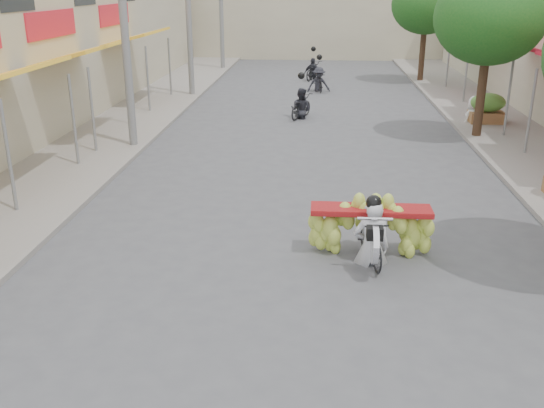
% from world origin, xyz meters
% --- Properties ---
extents(sidewalk_left, '(4.00, 60.00, 0.12)m').
position_xyz_m(sidewalk_left, '(-7.00, 15.00, 0.06)').
color(sidewalk_left, gray).
rests_on(sidewalk_left, ground).
extents(sidewalk_right, '(4.00, 60.00, 0.12)m').
position_xyz_m(sidewalk_right, '(7.00, 15.00, 0.06)').
color(sidewalk_right, gray).
rests_on(sidewalk_right, ground).
extents(far_building, '(20.00, 6.00, 7.00)m').
position_xyz_m(far_building, '(0.00, 38.00, 3.50)').
color(far_building, '#B7AD90').
rests_on(far_building, ground).
extents(utility_pole_mid, '(0.60, 0.24, 8.00)m').
position_xyz_m(utility_pole_mid, '(-5.40, 12.00, 4.03)').
color(utility_pole_mid, slate).
rests_on(utility_pole_mid, ground).
extents(utility_pole_far, '(0.60, 0.24, 8.00)m').
position_xyz_m(utility_pole_far, '(-5.40, 21.00, 4.03)').
color(utility_pole_far, slate).
rests_on(utility_pole_far, ground).
extents(street_tree_mid, '(3.40, 3.40, 5.25)m').
position_xyz_m(street_tree_mid, '(5.40, 14.00, 3.78)').
color(street_tree_mid, '#3A2719').
rests_on(street_tree_mid, ground).
extents(street_tree_far, '(3.40, 3.40, 5.25)m').
position_xyz_m(street_tree_far, '(5.40, 26.00, 3.78)').
color(street_tree_far, '#3A2719').
rests_on(street_tree_far, ground).
extents(produce_crate_far, '(1.20, 0.88, 1.16)m').
position_xyz_m(produce_crate_far, '(6.20, 16.00, 0.71)').
color(produce_crate_far, brown).
rests_on(produce_crate_far, ground).
extents(banana_motorbike, '(2.20, 1.77, 2.22)m').
position_xyz_m(banana_motorbike, '(1.25, 4.51, 0.74)').
color(banana_motorbike, black).
rests_on(banana_motorbike, ground).
extents(pedestrian, '(1.03, 0.88, 1.80)m').
position_xyz_m(pedestrian, '(5.82, 16.18, 1.02)').
color(pedestrian, white).
rests_on(pedestrian, ground).
extents(bg_motorbike_a, '(1.12, 1.67, 1.95)m').
position_xyz_m(bg_motorbike_a, '(-0.41, 16.78, 0.75)').
color(bg_motorbike_a, black).
rests_on(bg_motorbike_a, ground).
extents(bg_motorbike_b, '(1.15, 1.55, 1.95)m').
position_xyz_m(bg_motorbike_b, '(0.23, 22.74, 0.88)').
color(bg_motorbike_b, black).
rests_on(bg_motorbike_b, ground).
extents(bg_motorbike_c, '(1.17, 1.79, 1.95)m').
position_xyz_m(bg_motorbike_c, '(-0.08, 26.39, 0.79)').
color(bg_motorbike_c, black).
rests_on(bg_motorbike_c, ground).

